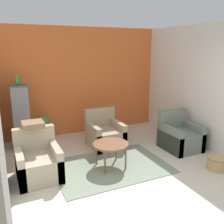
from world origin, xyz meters
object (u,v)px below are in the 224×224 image
(birdcage, at_px, (21,118))
(armchair_left, at_px, (38,163))
(armchair_right, at_px, (180,137))
(armchair_middle, at_px, (105,135))
(parrot, at_px, (17,81))
(potted_plant, at_px, (44,129))
(coffee_table, at_px, (111,146))
(wicker_basket, at_px, (217,163))

(birdcage, bearing_deg, armchair_left, -86.59)
(armchair_right, relative_size, armchair_middle, 1.00)
(armchair_middle, bearing_deg, armchair_right, -30.36)
(parrot, relative_size, potted_plant, 0.35)
(armchair_right, bearing_deg, armchair_middle, 149.64)
(coffee_table, bearing_deg, wicker_basket, -27.77)
(potted_plant, xyz_separation_m, wicker_basket, (2.74, -2.90, -0.20))
(coffee_table, xyz_separation_m, armchair_left, (-1.35, 0.17, -0.16))
(armchair_middle, distance_m, wicker_basket, 2.50)
(armchair_middle, distance_m, potted_plant, 1.54)
(birdcage, height_order, potted_plant, birdcage)
(armchair_middle, relative_size, wicker_basket, 2.15)
(armchair_right, height_order, armchair_middle, same)
(armchair_right, relative_size, potted_plant, 1.32)
(coffee_table, relative_size, wicker_basket, 1.72)
(armchair_left, xyz_separation_m, parrot, (-0.10, 1.62, 1.29))
(armchair_left, distance_m, parrot, 2.07)
(armchair_left, xyz_separation_m, potted_plant, (0.42, 1.77, 0.06))
(coffee_table, relative_size, armchair_middle, 0.80)
(coffee_table, bearing_deg, parrot, 128.84)
(armchair_right, bearing_deg, parrot, 153.46)
(armchair_left, bearing_deg, armchair_middle, 27.44)
(armchair_middle, xyz_separation_m, potted_plant, (-1.25, 0.90, 0.06))
(armchair_right, xyz_separation_m, parrot, (-3.26, 1.63, 1.29))
(wicker_basket, bearing_deg, potted_plant, 133.43)
(armchair_middle, distance_m, birdcage, 1.97)
(coffee_table, bearing_deg, armchair_right, 5.12)
(coffee_table, distance_m, armchair_left, 1.37)
(armchair_left, relative_size, armchair_right, 1.00)
(armchair_left, distance_m, armchair_right, 3.17)
(birdcage, relative_size, wicker_basket, 3.64)
(armchair_right, bearing_deg, wicker_basket, -90.18)
(birdcage, bearing_deg, coffee_table, -51.13)
(birdcage, relative_size, parrot, 6.45)
(coffee_table, xyz_separation_m, wicker_basket, (1.82, -0.96, -0.31))
(coffee_table, height_order, armchair_left, armchair_left)
(wicker_basket, bearing_deg, armchair_left, 160.36)
(armchair_right, bearing_deg, potted_plant, 147.07)
(parrot, bearing_deg, armchair_middle, -23.09)
(armchair_left, xyz_separation_m, birdcage, (-0.10, 1.62, 0.43))
(armchair_middle, bearing_deg, coffee_table, -107.21)
(potted_plant, bearing_deg, armchair_right, -32.93)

